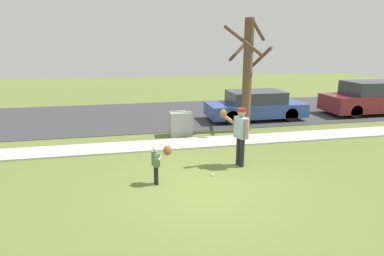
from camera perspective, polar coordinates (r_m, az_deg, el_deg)
ground_plane at (r=11.34m, az=-1.97°, el=-3.10°), size 48.00×48.00×0.00m
sidewalk_strip at (r=11.42m, az=-2.06°, el=-2.81°), size 36.00×1.20×0.06m
road_surface at (r=16.22m, az=-5.07°, el=2.36°), size 36.00×6.80×0.02m
person_adult at (r=9.28m, az=8.39°, el=-0.45°), size 0.81×0.58×1.71m
person_child at (r=8.13m, az=-5.83°, el=-5.50°), size 0.52×0.34×1.03m
baseball at (r=8.82m, az=3.64°, el=-8.23°), size 0.07×0.07×0.07m
utility_cabinet at (r=12.44m, az=-2.03°, el=0.74°), size 0.83×0.60×0.93m
street_tree_near at (r=12.93m, az=9.79°, el=9.61°), size 1.84×1.88×4.40m
parked_wagon_blue at (r=15.29m, az=11.11°, el=3.88°), size 4.50×1.80×1.33m
parked_suv_maroon at (r=18.57m, az=29.00°, el=4.60°), size 4.70×1.90×1.63m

